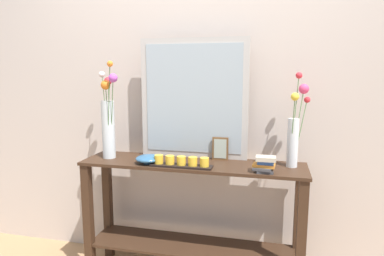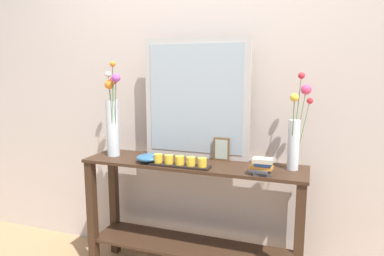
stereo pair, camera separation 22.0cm
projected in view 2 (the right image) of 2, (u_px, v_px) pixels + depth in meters
name	position (u px, v px, depth m)	size (l,w,h in m)	color
wall_back	(206.00, 82.00, 2.43)	(6.40, 0.08, 2.70)	beige
console_table	(192.00, 209.00, 2.29)	(1.47, 0.36, 0.83)	#382316
mirror_leaning	(196.00, 99.00, 2.32)	(0.74, 0.03, 0.81)	#B7B2AD
tall_vase_left	(113.00, 119.00, 2.38)	(0.22, 0.23, 0.66)	silver
vase_right	(296.00, 131.00, 2.05)	(0.13, 0.21, 0.59)	silver
candle_tray	(180.00, 162.00, 2.14)	(0.39, 0.09, 0.07)	black
picture_frame_small	(221.00, 149.00, 2.28)	(0.11, 0.01, 0.15)	brown
decorative_bowl	(149.00, 158.00, 2.24)	(0.17, 0.17, 0.06)	#2D5B84
book_stack	(262.00, 166.00, 1.96)	(0.14, 0.10, 0.10)	#424247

